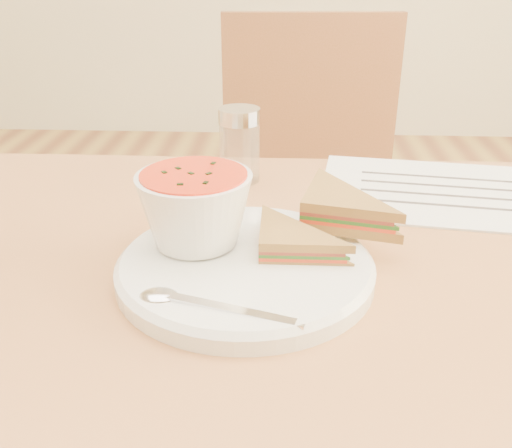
# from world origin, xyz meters

# --- Properties ---
(chair_far) EXTENTS (0.44, 0.44, 0.93)m
(chair_far) POSITION_xyz_m (0.06, 0.64, 0.47)
(chair_far) COLOR brown
(chair_far) RESTS_ON floor
(plate) EXTENTS (0.31, 0.31, 0.02)m
(plate) POSITION_xyz_m (-0.05, -0.02, 0.76)
(plate) COLOR white
(plate) RESTS_ON dining_table
(soup_bowl) EXTENTS (0.15, 0.15, 0.08)m
(soup_bowl) POSITION_xyz_m (-0.10, 0.01, 0.81)
(soup_bowl) COLOR white
(soup_bowl) RESTS_ON plate
(sandwich_half_a) EXTENTS (0.10, 0.10, 0.03)m
(sandwich_half_a) POSITION_xyz_m (-0.03, -0.04, 0.78)
(sandwich_half_a) COLOR olive
(sandwich_half_a) RESTS_ON plate
(sandwich_half_b) EXTENTS (0.13, 0.13, 0.03)m
(sandwich_half_b) POSITION_xyz_m (0.01, 0.03, 0.80)
(sandwich_half_b) COLOR olive
(sandwich_half_b) RESTS_ON plate
(spoon) EXTENTS (0.18, 0.08, 0.01)m
(spoon) POSITION_xyz_m (-0.07, -0.11, 0.77)
(spoon) COLOR silver
(spoon) RESTS_ON plate
(paper_menu) EXTENTS (0.36, 0.29, 0.00)m
(paper_menu) POSITION_xyz_m (0.21, 0.22, 0.75)
(paper_menu) COLOR white
(paper_menu) RESTS_ON dining_table
(condiment_shaker) EXTENTS (0.07, 0.07, 0.11)m
(condiment_shaker) POSITION_xyz_m (-0.07, 0.25, 0.80)
(condiment_shaker) COLOR silver
(condiment_shaker) RESTS_ON dining_table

